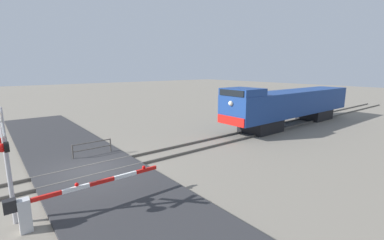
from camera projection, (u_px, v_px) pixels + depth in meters
ground_plane at (91, 172)px, 13.38m from camera, size 160.00×160.00×0.00m
rail_track_left at (86, 167)px, 13.92m from camera, size 0.08×80.00×0.15m
rail_track_right at (95, 175)px, 12.82m from camera, size 0.08×80.00×0.15m
road_surface at (90, 171)px, 13.37m from camera, size 36.00×5.08×0.14m
locomotive at (290, 104)px, 24.08m from camera, size 2.76×16.45×3.72m
crossing_signal at (5, 153)px, 8.49m from camera, size 1.18×0.33×4.03m
crossing_gate at (47, 203)px, 8.81m from camera, size 0.36×5.41×1.22m
guard_railing at (92, 147)px, 15.56m from camera, size 0.08×2.29×0.95m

